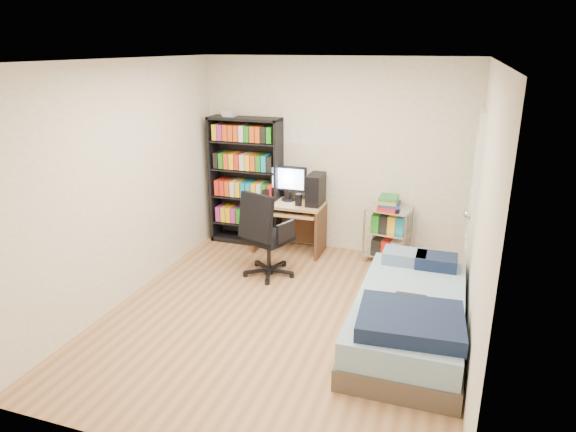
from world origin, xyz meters
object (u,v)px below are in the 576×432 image
(computer_desk, at_px, (297,207))
(bed, at_px, (409,316))
(media_shelf, at_px, (246,180))
(office_chair, at_px, (266,249))

(computer_desk, bearing_deg, bed, -47.05)
(media_shelf, bearing_deg, bed, -37.86)
(media_shelf, distance_m, bed, 3.13)
(computer_desk, bearing_deg, media_shelf, 172.79)
(media_shelf, height_order, computer_desk, media_shelf)
(bed, bearing_deg, office_chair, 152.61)
(office_chair, height_order, bed, office_chair)
(media_shelf, xyz_separation_m, office_chair, (0.65, -0.97, -0.56))
(office_chair, bearing_deg, bed, -7.81)
(media_shelf, height_order, bed, media_shelf)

